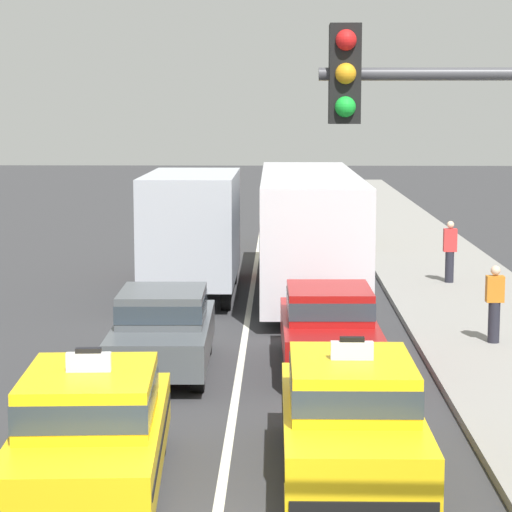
{
  "coord_description": "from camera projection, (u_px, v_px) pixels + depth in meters",
  "views": [
    {
      "loc": [
        0.75,
        -10.85,
        4.94
      ],
      "look_at": [
        0.17,
        14.9,
        1.3
      ],
      "focal_mm": 73.66,
      "sensor_mm": 36.0,
      "label": 1
    }
  ],
  "objects": [
    {
      "name": "taxi_right_fourth",
      "position": [
        306.0,
        222.0,
        37.57
      ],
      "size": [
        2.0,
        4.63,
        1.96
      ],
      "color": "black",
      "rests_on": "ground"
    },
    {
      "name": "bus_right_third",
      "position": [
        309.0,
        225.0,
        28.18
      ],
      "size": [
        2.6,
        11.22,
        3.22
      ],
      "color": "black",
      "rests_on": "ground"
    },
    {
      "name": "sidewalk_curb",
      "position": [
        474.0,
        305.0,
        26.16
      ],
      "size": [
        4.0,
        90.0,
        0.15
      ],
      "primitive_type": "cube",
      "color": "gray",
      "rests_on": "ground"
    },
    {
      "name": "taxi_left_nearest",
      "position": [
        91.0,
        429.0,
        13.39
      ],
      "size": [
        2.06,
        4.65,
        1.96
      ],
      "color": "black",
      "rests_on": "ground"
    },
    {
      "name": "pedestrian_near_crosswalk",
      "position": [
        494.0,
        304.0,
        21.51
      ],
      "size": [
        0.36,
        0.24,
        1.6
      ],
      "color": "#23232D",
      "rests_on": "sidewalk_curb"
    },
    {
      "name": "taxi_right_nearest",
      "position": [
        351.0,
        415.0,
        14.02
      ],
      "size": [
        1.84,
        4.57,
        1.96
      ],
      "color": "black",
      "rests_on": "ground"
    },
    {
      "name": "sedan_right_second",
      "position": [
        329.0,
        325.0,
        19.99
      ],
      "size": [
        1.83,
        4.33,
        1.58
      ],
      "color": "black",
      "rests_on": "ground"
    },
    {
      "name": "sedan_left_second",
      "position": [
        163.0,
        328.0,
        19.7
      ],
      "size": [
        1.85,
        4.34,
        1.58
      ],
      "color": "black",
      "rests_on": "ground"
    },
    {
      "name": "lane_stripe_left_right",
      "position": [
        254.0,
        275.0,
        31.25
      ],
      "size": [
        0.14,
        80.0,
        0.01
      ],
      "primitive_type": "cube",
      "color": "silver",
      "rests_on": "ground"
    },
    {
      "name": "box_truck_left_third",
      "position": [
        194.0,
        227.0,
        27.99
      ],
      "size": [
        2.32,
        6.97,
        3.27
      ],
      "color": "black",
      "rests_on": "ground"
    },
    {
      "name": "pedestrian_by_storefront",
      "position": [
        450.0,
        251.0,
        28.96
      ],
      "size": [
        0.36,
        0.24,
        1.71
      ],
      "color": "#23232D",
      "rests_on": "sidewalk_curb"
    }
  ]
}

